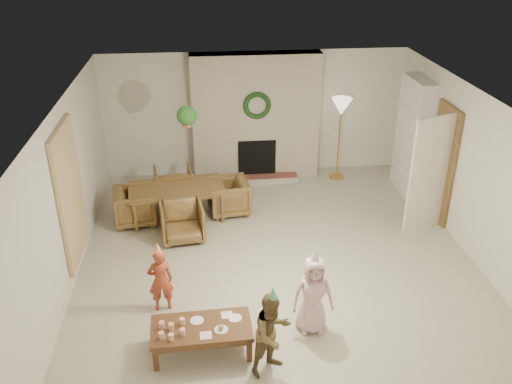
{
  "coord_description": "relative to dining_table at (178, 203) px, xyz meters",
  "views": [
    {
      "loc": [
        -1.06,
        -6.85,
        4.69
      ],
      "look_at": [
        -0.3,
        0.4,
        1.05
      ],
      "focal_mm": 38.03,
      "sensor_mm": 36.0,
      "label": 1
    }
  ],
  "objects": [
    {
      "name": "floor",
      "position": [
        1.55,
        -1.62,
        -0.29
      ],
      "size": [
        7.0,
        7.0,
        0.0
      ],
      "primitive_type": "plane",
      "color": "#B7B29E",
      "rests_on": "ground"
    },
    {
      "name": "ceiling",
      "position": [
        1.55,
        -1.62,
        2.21
      ],
      "size": [
        7.0,
        7.0,
        0.0
      ],
      "primitive_type": "plane",
      "rotation": [
        3.14,
        0.0,
        0.0
      ],
      "color": "white",
      "rests_on": "wall_back"
    },
    {
      "name": "wall_back",
      "position": [
        1.55,
        1.88,
        0.96
      ],
      "size": [
        7.0,
        0.0,
        7.0
      ],
      "primitive_type": "plane",
      "rotation": [
        1.57,
        0.0,
        0.0
      ],
      "color": "silver",
      "rests_on": "floor"
    },
    {
      "name": "wall_front",
      "position": [
        1.55,
        -5.12,
        0.96
      ],
      "size": [
        7.0,
        0.0,
        7.0
      ],
      "primitive_type": "plane",
      "rotation": [
        -1.57,
        0.0,
        0.0
      ],
      "color": "silver",
      "rests_on": "floor"
    },
    {
      "name": "wall_left",
      "position": [
        -1.45,
        -1.62,
        0.96
      ],
      "size": [
        0.0,
        7.0,
        7.0
      ],
      "primitive_type": "plane",
      "rotation": [
        1.57,
        0.0,
        1.57
      ],
      "color": "silver",
      "rests_on": "floor"
    },
    {
      "name": "wall_right",
      "position": [
        4.55,
        -1.62,
        0.96
      ],
      "size": [
        0.0,
        7.0,
        7.0
      ],
      "primitive_type": "plane",
      "rotation": [
        1.57,
        0.0,
        -1.57
      ],
      "color": "silver",
      "rests_on": "floor"
    },
    {
      "name": "fireplace_mass",
      "position": [
        1.55,
        1.68,
        0.96
      ],
      "size": [
        2.5,
        0.4,
        2.5
      ],
      "primitive_type": "cube",
      "color": "#552416",
      "rests_on": "floor"
    },
    {
      "name": "fireplace_hearth",
      "position": [
        1.55,
        1.33,
        -0.23
      ],
      "size": [
        1.6,
        0.3,
        0.12
      ],
      "primitive_type": "cube",
      "color": "maroon",
      "rests_on": "floor"
    },
    {
      "name": "fireplace_firebox",
      "position": [
        1.55,
        1.5,
        0.16
      ],
      "size": [
        0.75,
        0.12,
        0.75
      ],
      "primitive_type": "cube",
      "color": "black",
      "rests_on": "floor"
    },
    {
      "name": "fireplace_wreath",
      "position": [
        1.55,
        1.45,
        1.26
      ],
      "size": [
        0.54,
        0.1,
        0.54
      ],
      "primitive_type": "torus",
      "rotation": [
        1.57,
        0.0,
        0.0
      ],
      "color": "#143515",
      "rests_on": "fireplace_mass"
    },
    {
      "name": "floor_lamp_base",
      "position": [
        3.18,
        1.38,
        -0.27
      ],
      "size": [
        0.31,
        0.31,
        0.03
      ],
      "primitive_type": "cylinder",
      "color": "gold",
      "rests_on": "floor"
    },
    {
      "name": "floor_lamp_post",
      "position": [
        3.18,
        1.38,
        0.49
      ],
      "size": [
        0.03,
        0.03,
        1.5
      ],
      "primitive_type": "cylinder",
      "color": "gold",
      "rests_on": "floor"
    },
    {
      "name": "floor_lamp_shade",
      "position": [
        3.18,
        1.38,
        1.21
      ],
      "size": [
        0.4,
        0.4,
        0.33
      ],
      "primitive_type": "cone",
      "rotation": [
        3.14,
        0.0,
        0.0
      ],
      "color": "beige",
      "rests_on": "floor_lamp_post"
    },
    {
      "name": "bookshelf_carcass",
      "position": [
        4.39,
        0.68,
        0.81
      ],
      "size": [
        0.3,
        1.0,
        2.2
      ],
      "primitive_type": "cube",
      "color": "white",
      "rests_on": "floor"
    },
    {
      "name": "bookshelf_shelf_a",
      "position": [
        4.37,
        0.68,
        0.16
      ],
      "size": [
        0.3,
        0.92,
        0.03
      ],
      "primitive_type": "cube",
      "color": "white",
      "rests_on": "bookshelf_carcass"
    },
    {
      "name": "bookshelf_shelf_b",
      "position": [
        4.37,
        0.68,
        0.56
      ],
      "size": [
        0.3,
        0.92,
        0.03
      ],
      "primitive_type": "cube",
      "color": "white",
      "rests_on": "bookshelf_carcass"
    },
    {
      "name": "bookshelf_shelf_c",
      "position": [
        4.37,
        0.68,
        0.96
      ],
      "size": [
        0.3,
        0.92,
        0.03
      ],
      "primitive_type": "cube",
      "color": "white",
      "rests_on": "bookshelf_carcass"
    },
    {
      "name": "bookshelf_shelf_d",
      "position": [
        4.37,
        0.68,
        1.36
      ],
      "size": [
        0.3,
        0.92,
        0.03
      ],
      "primitive_type": "cube",
      "color": "white",
      "rests_on": "bookshelf_carcass"
    },
    {
      "name": "books_row_lower",
      "position": [
        4.35,
        0.53,
        0.3
      ],
      "size": [
        0.2,
        0.4,
        0.24
      ],
      "primitive_type": "cube",
      "color": "#B53621",
      "rests_on": "bookshelf_shelf_a"
    },
    {
      "name": "books_row_mid",
      "position": [
        4.35,
        0.73,
        0.7
      ],
      "size": [
        0.2,
        0.44,
        0.24
      ],
      "primitive_type": "cube",
      "color": "#265D8E",
      "rests_on": "bookshelf_shelf_b"
    },
    {
      "name": "books_row_upper",
      "position": [
        4.35,
        0.58,
        1.09
      ],
      "size": [
        0.2,
        0.36,
        0.22
      ],
      "primitive_type": "cube",
      "color": "#B89327",
      "rests_on": "bookshelf_shelf_c"
    },
    {
      "name": "door_frame",
      "position": [
        4.51,
        -0.42,
        0.73
      ],
      "size": [
        0.05,
        0.86,
        2.04
      ],
      "primitive_type": "cube",
      "color": "brown",
      "rests_on": "floor"
    },
    {
      "name": "door_leaf",
      "position": [
        4.13,
        -0.8,
        0.71
      ],
      "size": [
        0.77,
        0.32,
        2.0
      ],
      "primitive_type": "cube",
      "rotation": [
        0.0,
        0.0,
        -1.22
      ],
      "color": "beige",
      "rests_on": "floor"
    },
    {
      "name": "curtain_panel",
      "position": [
        -1.41,
        -1.42,
        0.96
      ],
      "size": [
        0.06,
        1.2,
        2.0
      ],
      "primitive_type": "cube",
      "color": "beige",
      "rests_on": "wall_left"
    },
    {
      "name": "dining_table",
      "position": [
        0.0,
        0.0,
        0.0
      ],
      "size": [
        1.74,
        1.11,
        0.57
      ],
      "primitive_type": "imported",
      "rotation": [
        0.0,
        0.0,
        0.13
      ],
      "color": "brown",
      "rests_on": "floor"
    },
    {
      "name": "dining_chair_near",
      "position": [
        0.09,
        -0.71,
        0.03
      ],
      "size": [
        0.76,
        0.78,
        0.64
      ],
      "primitive_type": "imported",
      "rotation": [
        0.0,
        0.0,
        0.13
      ],
      "color": "brown",
      "rests_on": "floor"
    },
    {
      "name": "dining_chair_far",
      "position": [
        -0.09,
        0.71,
        0.03
      ],
      "size": [
        0.76,
        0.78,
        0.64
      ],
      "primitive_type": "imported",
      "rotation": [
        0.0,
        0.0,
        3.27
      ],
      "color": "brown",
      "rests_on": "floor"
    },
    {
      "name": "dining_chair_left",
      "position": [
        -0.71,
        -0.09,
        0.03
      ],
      "size": [
        0.78,
        0.76,
        0.64
      ],
      "primitive_type": "imported",
      "rotation": [
        0.0,
        0.0,
        1.7
      ],
      "color": "brown",
      "rests_on": "floor"
    },
    {
      "name": "dining_chair_right",
      "position": [
        0.89,
        0.11,
        0.03
      ],
      "size": [
        0.78,
        0.76,
        0.64
      ],
      "primitive_type": "imported",
      "rotation": [
        0.0,
        0.0,
        -1.44
      ],
      "color": "brown",
      "rests_on": "floor"
    },
    {
      "name": "hanging_plant_cord",
      "position": [
        0.25,
        -0.12,
        1.86
      ],
      "size": [
        0.01,
        0.01,
        0.7
      ],
      "primitive_type": "cylinder",
      "color": "tan",
      "rests_on": "ceiling"
    },
    {
      "name": "hanging_plant_pot",
      "position": [
        0.25,
        -0.12,
        1.51
      ],
      "size": [
        0.16,
        0.16,
        0.12
      ],
      "primitive_type": "cylinder",
      "color": "#9D4C32",
      "rests_on": "hanging_plant_cord"
    },
    {
      "name": "hanging_plant_foliage",
      "position": [
        0.25,
        -0.12,
        1.63
      ],
      "size": [
        0.32,
        0.32,
        0.32
      ],
      "primitive_type": "sphere",
      "color": "#1D4F1A",
      "rests_on": "hanging_plant_pot"
    },
    {
      "name": "coffee_table_top",
      "position": [
        0.37,
        -3.37,
        0.05
      ],
      "size": [
        1.22,
        0.64,
        0.06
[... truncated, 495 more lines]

